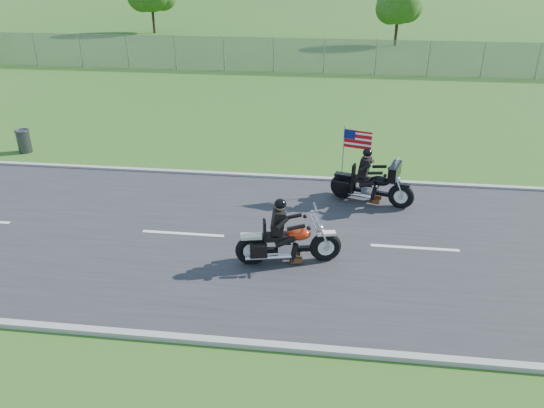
# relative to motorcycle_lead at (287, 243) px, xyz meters

# --- Properties ---
(ground) EXTENTS (420.00, 420.00, 0.00)m
(ground) POSITION_rel_motorcycle_lead_xyz_m (-0.86, 1.01, -0.54)
(ground) COLOR #204D18
(ground) RESTS_ON ground
(road) EXTENTS (120.00, 8.00, 0.04)m
(road) POSITION_rel_motorcycle_lead_xyz_m (-0.86, 1.01, -0.52)
(road) COLOR #28282B
(road) RESTS_ON ground
(curb_north) EXTENTS (120.00, 0.18, 0.12)m
(curb_north) POSITION_rel_motorcycle_lead_xyz_m (-0.86, 5.06, -0.49)
(curb_north) COLOR #9E9B93
(curb_north) RESTS_ON ground
(curb_south) EXTENTS (120.00, 0.18, 0.12)m
(curb_south) POSITION_rel_motorcycle_lead_xyz_m (-0.86, -3.04, -0.49)
(curb_south) COLOR #9E9B93
(curb_south) RESTS_ON ground
(fence) EXTENTS (60.00, 0.03, 2.00)m
(fence) POSITION_rel_motorcycle_lead_xyz_m (-5.86, 21.01, 0.46)
(fence) COLOR gray
(fence) RESTS_ON ground
(tree_fence_near) EXTENTS (3.52, 3.28, 4.75)m
(tree_fence_near) POSITION_rel_motorcycle_lead_xyz_m (5.19, 31.05, 2.43)
(tree_fence_near) COLOR #382316
(tree_fence_near) RESTS_ON ground
(motorcycle_lead) EXTENTS (2.54, 0.97, 1.72)m
(motorcycle_lead) POSITION_rel_motorcycle_lead_xyz_m (0.00, 0.00, 0.00)
(motorcycle_lead) COLOR black
(motorcycle_lead) RESTS_ON ground
(motorcycle_follow) EXTENTS (2.46, 1.15, 2.10)m
(motorcycle_follow) POSITION_rel_motorcycle_lead_xyz_m (2.14, 3.57, 0.03)
(motorcycle_follow) COLOR black
(motorcycle_follow) RESTS_ON ground
(trash_can) EXTENTS (0.52, 0.52, 0.82)m
(trash_can) POSITION_rel_motorcycle_lead_xyz_m (-10.32, 6.37, -0.13)
(trash_can) COLOR #404045
(trash_can) RESTS_ON ground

